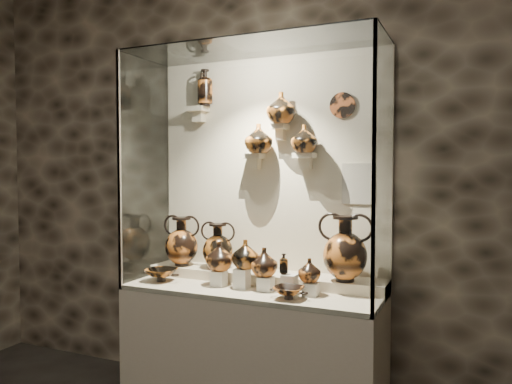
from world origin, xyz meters
TOP-DOWN VIEW (x-y plane):
  - wall_back at (0.00, 2.50)m, footprint 5.00×0.02m
  - plinth at (0.00, 2.18)m, footprint 1.70×0.60m
  - front_tier at (0.00, 2.18)m, footprint 1.68×0.58m
  - rear_tier at (0.00, 2.35)m, footprint 1.70×0.25m
  - back_panel at (0.00, 2.50)m, footprint 1.70×0.03m
  - glass_front at (0.00, 1.88)m, footprint 1.70×0.01m
  - glass_left at (-0.85, 2.18)m, footprint 0.01×0.60m
  - glass_right at (0.85, 2.18)m, footprint 0.01×0.60m
  - glass_top at (0.00, 2.18)m, footprint 1.70×0.60m
  - frame_post_left at (-0.84, 1.89)m, footprint 0.02×0.02m
  - frame_post_right at (0.84, 1.89)m, footprint 0.02×0.02m
  - pedestal_a at (-0.22, 2.13)m, footprint 0.09×0.09m
  - pedestal_b at (-0.05, 2.13)m, footprint 0.09×0.09m
  - pedestal_c at (0.12, 2.13)m, footprint 0.09×0.09m
  - pedestal_d at (0.28, 2.13)m, footprint 0.09×0.09m
  - pedestal_e at (0.42, 2.13)m, footprint 0.09×0.09m
  - bracket_ul at (-0.55, 2.42)m, footprint 0.14×0.12m
  - bracket_ca at (-0.10, 2.42)m, footprint 0.14×0.12m
  - bracket_cb at (0.10, 2.42)m, footprint 0.10×0.12m
  - bracket_cc at (0.28, 2.42)m, footprint 0.14×0.12m
  - amphora_left at (-0.63, 2.33)m, footprint 0.37×0.37m
  - amphora_mid at (-0.34, 2.34)m, footprint 0.32×0.32m
  - amphora_right at (0.59, 2.30)m, footprint 0.39×0.39m
  - jug_a at (-0.22, 2.15)m, footprint 0.24×0.24m
  - jug_b at (-0.03, 2.15)m, footprint 0.24×0.24m
  - jug_c at (0.10, 2.15)m, footprint 0.19×0.19m
  - jug_e at (0.41, 2.15)m, footprint 0.17×0.17m
  - lekythos_small at (0.24, 2.12)m, footprint 0.08×0.08m
  - kylix_left at (-0.65, 2.09)m, footprint 0.34×0.31m
  - kylix_right at (0.32, 2.00)m, footprint 0.28×0.26m
  - lekythos_tall at (-0.48, 2.41)m, footprint 0.15×0.15m
  - ovoid_vase_a at (-0.04, 2.37)m, footprint 0.24×0.24m
  - ovoid_vase_b at (0.13, 2.37)m, footprint 0.25×0.25m
  - ovoid_vase_c at (0.29, 2.38)m, footprint 0.21×0.21m
  - wall_plate at (0.52, 2.47)m, footprint 0.17×0.02m
  - info_placard at (0.62, 2.47)m, footprint 0.20×0.01m

SIDE VIEW (x-z plane):
  - plinth at x=0.00m, z-range 0.00..0.80m
  - front_tier at x=0.00m, z-range 0.80..0.83m
  - rear_tier at x=0.00m, z-range 0.80..0.90m
  - pedestal_e at x=0.42m, z-range 0.83..0.91m
  - pedestal_c at x=0.12m, z-range 0.83..0.92m
  - kylix_right at x=0.32m, z-range 0.83..0.92m
  - pedestal_a at x=-0.22m, z-range 0.83..0.93m
  - kylix_left at x=-0.65m, z-range 0.83..0.94m
  - pedestal_d at x=0.28m, z-range 0.83..0.95m
  - pedestal_b at x=-0.05m, z-range 0.83..0.96m
  - jug_e at x=0.41m, z-range 0.91..1.06m
  - jug_c at x=0.10m, z-range 0.92..1.10m
  - lekythos_small at x=0.24m, z-range 0.95..1.10m
  - jug_a at x=-0.22m, z-range 0.93..1.12m
  - jug_b at x=-0.03m, z-range 0.96..1.15m
  - amphora_mid at x=-0.34m, z-range 0.90..1.22m
  - amphora_left at x=-0.63m, z-range 0.90..1.26m
  - amphora_right at x=0.59m, z-range 0.90..1.32m
  - info_placard at x=0.62m, z-range 1.38..1.65m
  - wall_back at x=0.00m, z-range 0.00..3.20m
  - back_panel at x=0.00m, z-range 0.80..2.40m
  - glass_front at x=0.00m, z-range 0.80..2.40m
  - glass_left at x=-0.85m, z-range 0.80..2.40m
  - glass_right at x=0.85m, z-range 0.80..2.40m
  - frame_post_left at x=-0.84m, z-range 0.80..2.40m
  - frame_post_right at x=0.84m, z-range 0.80..2.40m
  - bracket_ca at x=-0.10m, z-range 1.68..1.72m
  - bracket_cc at x=0.28m, z-range 1.68..1.72m
  - ovoid_vase_c at x=0.29m, z-range 1.72..1.90m
  - ovoid_vase_a at x=-0.04m, z-range 1.72..1.92m
  - bracket_cb at x=0.10m, z-range 1.88..1.92m
  - ovoid_vase_b at x=0.13m, z-range 1.92..2.13m
  - wall_plate at x=0.52m, z-range 1.94..2.11m
  - bracket_ul at x=-0.55m, z-range 2.03..2.07m
  - lekythos_tall at x=-0.48m, z-range 2.07..2.37m
  - glass_top at x=0.00m, z-range 2.39..2.40m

